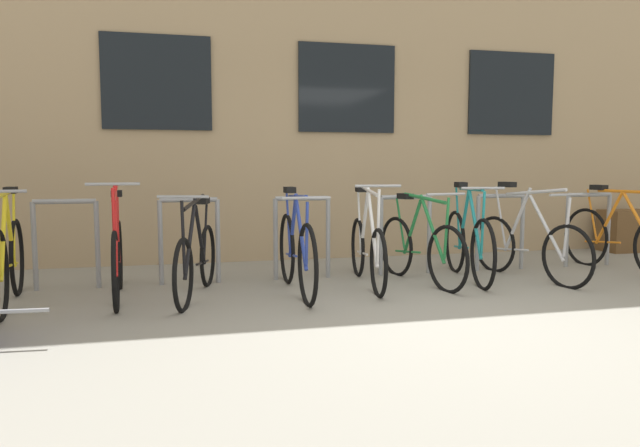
# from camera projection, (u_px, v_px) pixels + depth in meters

# --- Properties ---
(ground_plane) EXTENTS (42.00, 42.00, 0.00)m
(ground_plane) POSITION_uv_depth(u_px,v_px,m) (453.00, 317.00, 4.75)
(ground_plane) COLOR gray
(storefront_building) EXTENTS (28.00, 5.33, 5.48)m
(storefront_building) POSITION_uv_depth(u_px,v_px,m) (305.00, 79.00, 10.14)
(storefront_building) COLOR tan
(storefront_building) RESTS_ON ground
(bike_rack) EXTENTS (6.64, 0.05, 0.91)m
(bike_rack) POSITION_uv_depth(u_px,v_px,m) (355.00, 227.00, 6.47)
(bike_rack) COLOR gray
(bike_rack) RESTS_ON ground
(bicycle_green) EXTENTS (0.45, 1.65, 0.99)m
(bicycle_green) POSITION_uv_depth(u_px,v_px,m) (420.00, 248.00, 6.14)
(bicycle_green) COLOR black
(bicycle_green) RESTS_ON ground
(bicycle_silver) EXTENTS (0.52, 1.70, 1.07)m
(bicycle_silver) POSITION_uv_depth(u_px,v_px,m) (528.00, 245.00, 6.35)
(bicycle_silver) COLOR black
(bicycle_silver) RESTS_ON ground
(bicycle_red) EXTENTS (0.44, 1.70, 1.11)m
(bicycle_red) POSITION_uv_depth(u_px,v_px,m) (117.00, 257.00, 5.41)
(bicycle_red) COLOR black
(bicycle_red) RESTS_ON ground
(bicycle_orange) EXTENTS (0.44, 1.82, 1.02)m
(bicycle_orange) POSITION_uv_depth(u_px,v_px,m) (620.00, 238.00, 6.74)
(bicycle_orange) COLOR black
(bicycle_orange) RESTS_ON ground
(bicycle_blue) EXTENTS (0.44, 1.80, 1.04)m
(bicycle_blue) POSITION_uv_depth(u_px,v_px,m) (296.00, 252.00, 5.65)
(bicycle_blue) COLOR black
(bicycle_blue) RESTS_ON ground
(bicycle_teal) EXTENTS (0.47, 1.70, 1.07)m
(bicycle_teal) POSITION_uv_depth(u_px,v_px,m) (468.00, 243.00, 6.31)
(bicycle_teal) COLOR black
(bicycle_teal) RESTS_ON ground
(bicycle_yellow) EXTENTS (0.44, 1.73, 1.06)m
(bicycle_yellow) POSITION_uv_depth(u_px,v_px,m) (9.00, 260.00, 5.11)
(bicycle_yellow) COLOR black
(bicycle_yellow) RESTS_ON ground
(bicycle_white) EXTENTS (0.44, 1.74, 1.08)m
(bicycle_white) POSITION_uv_depth(u_px,v_px,m) (367.00, 248.00, 6.03)
(bicycle_white) COLOR black
(bicycle_white) RESTS_ON ground
(bicycle_black) EXTENTS (0.55, 1.66, 1.00)m
(bicycle_black) POSITION_uv_depth(u_px,v_px,m) (197.00, 258.00, 5.47)
(bicycle_black) COLOR black
(bicycle_black) RESTS_ON ground
(planter_box) EXTENTS (0.70, 0.44, 0.60)m
(planter_box) POSITION_uv_depth(u_px,v_px,m) (627.00, 231.00, 8.43)
(planter_box) COLOR brown
(planter_box) RESTS_ON ground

